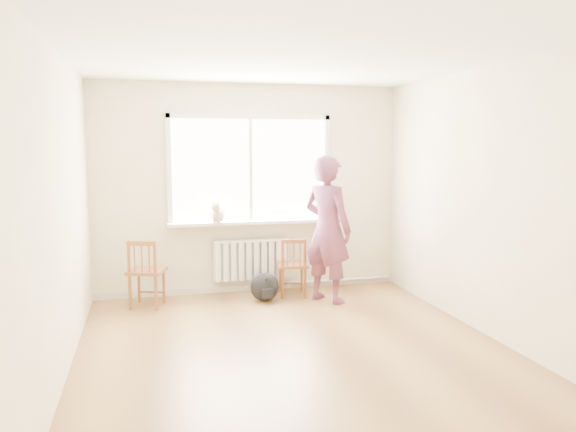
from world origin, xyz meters
TOP-DOWN VIEW (x-y plane):
  - floor at (0.00, 0.00)m, footprint 4.50×4.50m
  - ceiling at (0.00, 0.00)m, footprint 4.50×4.50m
  - back_wall at (0.00, 2.25)m, footprint 4.00×0.01m
  - window at (0.00, 2.22)m, footprint 2.12×0.05m
  - windowsill at (0.00, 2.14)m, footprint 2.15×0.22m
  - radiator at (0.00, 2.16)m, footprint 1.00×0.12m
  - heating_pipe at (1.25, 2.19)m, footprint 1.40×0.04m
  - baseboard at (0.00, 2.23)m, footprint 4.00×0.03m
  - chair_left at (-1.35, 1.75)m, footprint 0.51×0.50m
  - chair_right at (0.46, 1.82)m, footprint 0.41×0.40m
  - person at (0.82, 1.50)m, footprint 0.73×0.78m
  - cat at (-0.46, 2.05)m, footprint 0.26×0.43m
  - backpack at (0.07, 1.69)m, footprint 0.40×0.32m

SIDE VIEW (x-z plane):
  - floor at x=0.00m, z-range 0.00..0.00m
  - baseboard at x=0.00m, z-range 0.00..0.08m
  - heating_pipe at x=1.25m, z-range 0.06..0.10m
  - backpack at x=0.07m, z-range 0.00..0.36m
  - chair_right at x=0.46m, z-range 0.00..0.76m
  - chair_left at x=-1.35m, z-range 0.00..0.83m
  - radiator at x=0.00m, z-range 0.16..0.71m
  - person at x=0.82m, z-range 0.00..1.80m
  - windowsill at x=0.00m, z-range 0.91..0.95m
  - cat at x=-0.46m, z-range 0.92..1.21m
  - back_wall at x=0.00m, z-range 0.00..2.70m
  - window at x=0.00m, z-range 0.95..2.37m
  - ceiling at x=0.00m, z-range 2.70..2.70m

